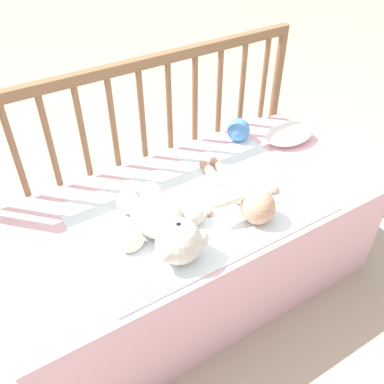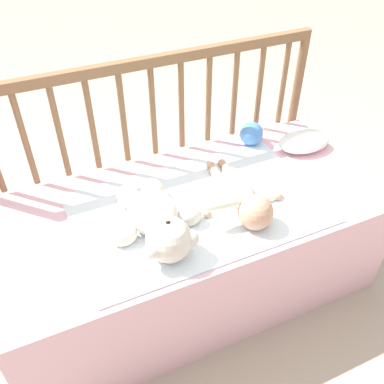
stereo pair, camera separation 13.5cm
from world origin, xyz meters
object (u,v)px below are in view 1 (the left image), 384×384
Objects in this scene: small_pillow at (290,134)px; baby at (242,192)px; toy_ball at (238,130)px; teddy_bear at (163,224)px.

baby is at bearing -152.50° from small_pillow.
small_pillow is 2.32× the size of toy_ball.
teddy_bear reaches higher than toy_ball.
small_pillow is (0.39, 0.20, -0.02)m from baby.
teddy_bear reaches higher than baby.
teddy_bear is 1.74× the size of small_pillow.
baby is at bearing -124.81° from toy_ball.
small_pillow is at bearing 27.50° from baby.
baby reaches higher than small_pillow.
small_pillow is 0.21m from toy_ball.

